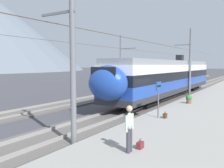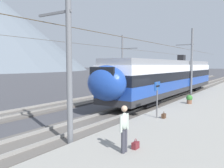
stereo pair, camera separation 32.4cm
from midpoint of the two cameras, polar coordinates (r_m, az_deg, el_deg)
ground_plane at (r=16.21m, az=6.02°, el=-7.51°), size 400.00×400.00×0.00m
platform_slab at (r=14.77m, az=20.69°, el=-8.38°), size 120.00×6.26×0.31m
track_near at (r=16.63m, az=3.21°, el=-6.94°), size 120.00×3.00×0.28m
track_far at (r=20.17m, az=-11.32°, el=-4.95°), size 120.00×3.00×0.28m
train_near_platform at (r=24.70m, az=14.11°, el=1.79°), size 23.92×3.00×4.27m
train_far_track at (r=42.97m, az=14.50°, el=3.00°), size 33.60×2.90×4.27m
catenary_mast_west at (r=9.81m, az=-9.95°, el=8.84°), size 41.21×1.90×8.05m
catenary_mast_mid at (r=26.47m, az=18.94°, el=5.28°), size 41.21×1.90×7.26m
catenary_mast_far_side at (r=31.57m, az=3.10°, el=5.52°), size 41.21×2.42×7.37m
platform_sign at (r=13.92m, az=11.61°, el=-1.79°), size 0.70×0.08×2.12m
passenger_walking at (r=8.40m, az=4.13°, el=-10.27°), size 0.53×0.22×1.69m
handbag_beside_passenger at (r=9.04m, az=6.80°, el=-14.58°), size 0.32×0.18×0.38m
handbag_near_sign at (r=14.12m, az=13.13°, el=-7.56°), size 0.32×0.18×0.40m
potted_plant_platform_edge at (r=19.75m, az=18.77°, el=-3.43°), size 0.49×0.49×0.71m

